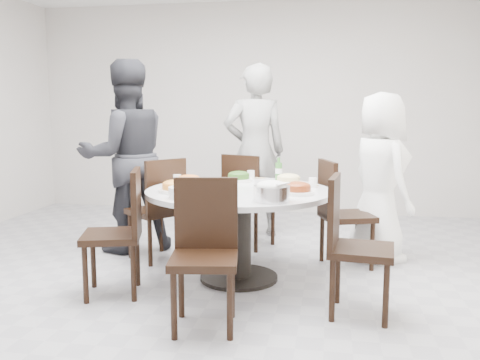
% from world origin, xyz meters
% --- Properties ---
extents(floor, '(6.00, 6.00, 0.01)m').
position_xyz_m(floor, '(0.00, 0.00, 0.00)').
color(floor, '#A6A5AA').
rests_on(floor, ground).
extents(wall_back, '(6.00, 0.01, 2.80)m').
position_xyz_m(wall_back, '(0.00, 3.00, 1.40)').
color(wall_back, beige).
rests_on(wall_back, ground).
extents(dining_table, '(1.50, 1.50, 0.75)m').
position_xyz_m(dining_table, '(0.29, 0.16, 0.38)').
color(dining_table, silver).
rests_on(dining_table, floor).
extents(chair_ne, '(0.53, 0.53, 0.95)m').
position_xyz_m(chair_ne, '(1.17, 0.68, 0.47)').
color(chair_ne, black).
rests_on(chair_ne, floor).
extents(chair_n, '(0.55, 0.55, 0.95)m').
position_xyz_m(chair_n, '(0.22, 1.18, 0.47)').
color(chair_n, black).
rests_on(chair_n, floor).
extents(chair_nw, '(0.59, 0.59, 0.95)m').
position_xyz_m(chair_nw, '(-0.58, 0.59, 0.47)').
color(chair_nw, black).
rests_on(chair_nw, floor).
extents(chair_sw, '(0.52, 0.52, 0.95)m').
position_xyz_m(chair_sw, '(-0.59, -0.35, 0.47)').
color(chair_sw, black).
rests_on(chair_sw, floor).
extents(chair_s, '(0.48, 0.48, 0.95)m').
position_xyz_m(chair_s, '(0.24, -0.81, 0.47)').
color(chair_s, black).
rests_on(chair_s, floor).
extents(chair_se, '(0.47, 0.47, 0.95)m').
position_xyz_m(chair_se, '(1.23, -0.42, 0.47)').
color(chair_se, black).
rests_on(chair_se, floor).
extents(diner_right, '(0.79, 0.90, 1.55)m').
position_xyz_m(diner_right, '(1.46, 0.93, 0.77)').
color(diner_right, white).
rests_on(diner_right, floor).
extents(diner_middle, '(0.79, 0.64, 1.87)m').
position_xyz_m(diner_middle, '(0.20, 1.64, 0.94)').
color(diner_middle, black).
rests_on(diner_middle, floor).
extents(diner_left, '(1.15, 1.11, 1.87)m').
position_xyz_m(diner_left, '(-0.96, 0.84, 0.93)').
color(diner_left, black).
rests_on(diner_left, floor).
extents(dish_greens, '(0.25, 0.25, 0.06)m').
position_xyz_m(dish_greens, '(0.21, 0.61, 0.78)').
color(dish_greens, white).
rests_on(dish_greens, dining_table).
extents(dish_pale, '(0.25, 0.25, 0.07)m').
position_xyz_m(dish_pale, '(0.66, 0.50, 0.78)').
color(dish_pale, white).
rests_on(dish_pale, dining_table).
extents(dish_orange, '(0.24, 0.24, 0.06)m').
position_xyz_m(dish_orange, '(-0.16, 0.29, 0.78)').
color(dish_orange, white).
rests_on(dish_orange, dining_table).
extents(dish_redbrown, '(0.26, 0.26, 0.07)m').
position_xyz_m(dish_redbrown, '(0.77, 0.02, 0.78)').
color(dish_redbrown, white).
rests_on(dish_redbrown, dining_table).
extents(dish_tofu, '(0.28, 0.28, 0.07)m').
position_xyz_m(dish_tofu, '(-0.17, -0.06, 0.79)').
color(dish_tofu, white).
rests_on(dish_tofu, dining_table).
extents(rice_bowl, '(0.26, 0.26, 0.11)m').
position_xyz_m(rice_bowl, '(0.61, -0.32, 0.80)').
color(rice_bowl, silver).
rests_on(rice_bowl, dining_table).
extents(soup_bowl, '(0.26, 0.26, 0.08)m').
position_xyz_m(soup_bowl, '(-0.02, -0.28, 0.79)').
color(soup_bowl, white).
rests_on(soup_bowl, dining_table).
extents(beverage_bottle, '(0.06, 0.06, 0.21)m').
position_xyz_m(beverage_bottle, '(0.56, 0.69, 0.86)').
color(beverage_bottle, '#397C31').
rests_on(beverage_bottle, dining_table).
extents(tea_cups, '(0.07, 0.07, 0.08)m').
position_xyz_m(tea_cups, '(0.26, 0.76, 0.79)').
color(tea_cups, white).
rests_on(tea_cups, dining_table).
extents(chopsticks, '(0.24, 0.04, 0.01)m').
position_xyz_m(chopsticks, '(0.30, 0.82, 0.76)').
color(chopsticks, tan).
rests_on(chopsticks, dining_table).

